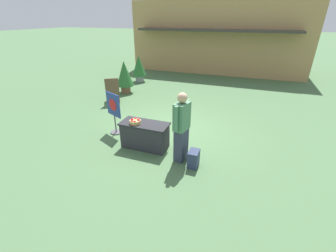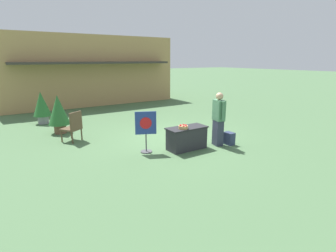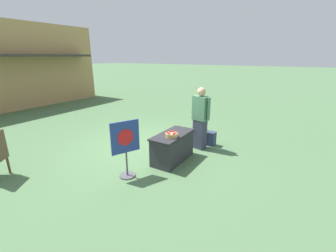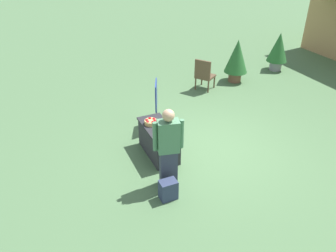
% 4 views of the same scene
% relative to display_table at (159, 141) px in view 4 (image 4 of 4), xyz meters
% --- Properties ---
extents(ground_plane, '(120.00, 120.00, 0.00)m').
position_rel_display_table_xyz_m(ground_plane, '(0.32, 1.19, -0.36)').
color(ground_plane, '#4C7047').
extents(display_table, '(1.31, 0.60, 0.72)m').
position_rel_display_table_xyz_m(display_table, '(0.00, 0.00, 0.00)').
color(display_table, '#2D2D33').
rests_on(display_table, ground_plane).
extents(apple_basket, '(0.30, 0.30, 0.13)m').
position_rel_display_table_xyz_m(apple_basket, '(-0.22, -0.10, 0.42)').
color(apple_basket, tan).
rests_on(apple_basket, display_table).
extents(person_visitor, '(0.34, 0.60, 1.77)m').
position_rel_display_table_xyz_m(person_visitor, '(1.11, -0.25, 0.54)').
color(person_visitor, '#33384C').
rests_on(person_visitor, ground_plane).
extents(backpack, '(0.24, 0.34, 0.42)m').
position_rel_display_table_xyz_m(backpack, '(1.49, -0.41, -0.15)').
color(backpack, '#2D3856').
rests_on(backpack, ground_plane).
extents(poster_board, '(0.60, 0.36, 1.28)m').
position_rel_display_table_xyz_m(poster_board, '(-1.23, 0.44, 0.35)').
color(poster_board, '#4C4C51').
rests_on(poster_board, ground_plane).
extents(patio_chair, '(0.76, 0.76, 1.06)m').
position_rel_display_table_xyz_m(patio_chair, '(-2.82, 2.79, 0.20)').
color(patio_chair, brown).
rests_on(patio_chair, ground_plane).
extents(potted_plant_near_left, '(0.80, 0.80, 1.49)m').
position_rel_display_table_xyz_m(potted_plant_near_left, '(-3.02, 4.17, 0.49)').
color(potted_plant_near_left, brown).
rests_on(potted_plant_near_left, ground_plane).
extents(potted_plant_near_right, '(0.76, 0.76, 1.43)m').
position_rel_display_table_xyz_m(potted_plant_near_right, '(-3.34, 6.23, 0.45)').
color(potted_plant_near_right, gray).
rests_on(potted_plant_near_right, ground_plane).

